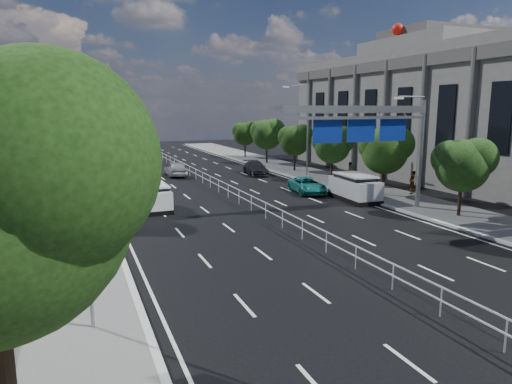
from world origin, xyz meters
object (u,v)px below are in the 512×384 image
near_car_silver (175,169)px  parked_car_dark (256,168)px  pedestrian_b (350,171)px  toilet_sign (70,239)px  overhead_gantry (373,126)px  pedestrian_a (412,182)px  red_bus (121,145)px  white_minivan (154,197)px  parked_car_teal (307,185)px  silver_minivan (355,188)px  near_car_dark (118,146)px

near_car_silver → parked_car_dark: 8.07m
pedestrian_b → toilet_sign: bearing=53.3°
overhead_gantry → pedestrian_b: (6.25, 11.72, -4.65)m
pedestrian_a → red_bus: bearing=-89.3°
toilet_sign → white_minivan: size_ratio=1.08×
red_bus → parked_car_teal: 35.27m
white_minivan → silver_minivan: silver_minivan is taller
silver_minivan → parked_car_dark: bearing=100.4°
white_minivan → near_car_silver: bearing=71.7°
near_car_silver → near_car_dark: near_car_dark is taller
near_car_dark → parked_car_dark: (10.43, -33.34, -0.11)m
silver_minivan → parked_car_dark: silver_minivan is taller
overhead_gantry → white_minivan: size_ratio=2.55×
silver_minivan → pedestrian_b: (4.69, 7.77, 0.01)m
overhead_gantry → near_car_dark: overhead_gantry is taller
red_bus → near_car_dark: bearing=83.1°
parked_car_teal → silver_minivan: bearing=-57.4°
overhead_gantry → silver_minivan: bearing=68.4°
toilet_sign → overhead_gantry: overhead_gantry is taller
overhead_gantry → silver_minivan: overhead_gantry is taller
red_bus → near_car_dark: size_ratio=2.30×
white_minivan → red_bus: bearing=86.7°
silver_minivan → parked_car_teal: (-1.80, 3.91, -0.33)m
parked_car_teal → parked_car_dark: size_ratio=0.97×
red_bus → silver_minivan: bearing=-75.4°
toilet_sign → near_car_silver: size_ratio=1.01×
overhead_gantry → parked_car_teal: overhead_gantry is taller
white_minivan → parked_car_teal: size_ratio=0.90×
near_car_silver → pedestrian_b: 17.00m
overhead_gantry → parked_car_dark: overhead_gantry is taller
silver_minivan → parked_car_teal: 4.32m
silver_minivan → near_car_dark: bearing=107.8°
pedestrian_b → near_car_silver: bearing=-21.8°
toilet_sign → parked_car_teal: bearing=45.7°
overhead_gantry → silver_minivan: size_ratio=2.15×
red_bus → near_car_silver: (3.14, -20.45, -0.92)m
near_car_dark → toilet_sign: bearing=79.7°
near_car_silver → parked_car_teal: (7.81, -13.06, -0.12)m
silver_minivan → pedestrian_b: 9.08m
toilet_sign → red_bus: toilet_sign is taller
overhead_gantry → near_car_dark: (-10.67, 52.22, -4.84)m
toilet_sign → near_car_dark: toilet_sign is taller
pedestrian_a → pedestrian_b: 7.97m
toilet_sign → pedestrian_a: 28.06m
overhead_gantry → parked_car_teal: bearing=91.7°
near_car_silver → pedestrian_a: pedestrian_a is taller
pedestrian_b → overhead_gantry: bearing=72.9°
toilet_sign → silver_minivan: bearing=36.0°
near_car_silver → silver_minivan: silver_minivan is taller
parked_car_teal → pedestrian_a: (6.90, -4.10, 0.42)m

